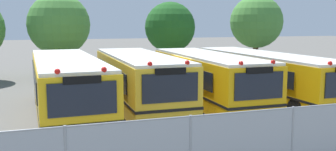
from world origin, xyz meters
TOP-DOWN VIEW (x-y plane):
  - ground_plane at (0.00, 0.00)m, footprint 160.00×160.00m
  - school_bus_0 at (-4.91, -0.17)m, footprint 2.84×10.78m
  - school_bus_1 at (-1.63, 0.13)m, footprint 2.64×9.42m
  - school_bus_2 at (1.66, -0.26)m, footprint 2.58×9.55m
  - school_bus_3 at (5.01, -0.01)m, footprint 2.69×11.10m
  - tree_1 at (-4.46, 12.40)m, footprint 4.54×4.54m
  - tree_2 at (3.63, 11.14)m, footprint 3.90×3.90m
  - tree_3 at (11.24, 11.19)m, footprint 4.38×4.38m
  - chainlink_fence at (0.17, -8.88)m, footprint 17.13×0.07m

SIDE VIEW (x-z plane):
  - ground_plane at x=0.00m, z-range 0.00..0.00m
  - chainlink_fence at x=0.17m, z-range 0.04..1.98m
  - school_bus_3 at x=5.01m, z-range 0.07..2.71m
  - school_bus_2 at x=1.66m, z-range 0.07..2.78m
  - school_bus_0 at x=-4.91m, z-range 0.07..2.80m
  - school_bus_1 at x=-1.63m, z-range 0.07..2.82m
  - tree_2 at x=3.63m, z-range 0.92..6.59m
  - tree_1 at x=-4.46m, z-range 0.88..7.09m
  - tree_3 at x=11.24m, z-range 1.04..7.37m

